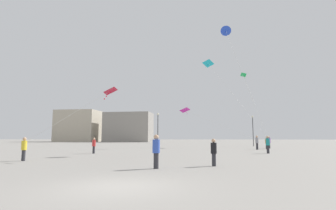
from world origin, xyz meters
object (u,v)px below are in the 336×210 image
object	(u,v)px
person_in_black	(214,151)
building_left_hall	(79,126)
kite_cyan_delta	(209,65)
kite_crimson_delta	(109,92)
kite_emerald_delta	(244,76)
lamppost_west	(158,124)
person_in_teal	(268,144)
person_in_red	(94,145)
person_in_blue	(156,150)
lamppost_east	(253,126)
kite_cobalt_diamond	(226,31)
person_in_grey	(257,142)
building_centre_hall	(129,127)
person_in_purple	(269,142)
person_in_yellow	(24,148)
kite_magenta_delta	(186,110)
person_in_orange	(267,143)

from	to	relation	value
person_in_black	building_left_hall	bearing A→B (deg)	102.52
kite_cyan_delta	kite_crimson_delta	bearing A→B (deg)	-111.11
kite_emerald_delta	lamppost_west	distance (m)	17.67
person_in_teal	kite_cyan_delta	size ratio (longest dim) A/B	0.14
person_in_red	person_in_blue	bearing A→B (deg)	-145.03
lamppost_east	lamppost_west	bearing A→B (deg)	-156.17
person_in_red	building_left_hall	xyz separation A→B (m)	(-29.34, 59.68, 4.43)
kite_cobalt_diamond	building_left_hall	size ratio (longest dim) A/B	0.96
person_in_grey	kite_crimson_delta	size ratio (longest dim) A/B	0.29
building_centre_hall	person_in_purple	bearing A→B (deg)	-53.67
person_in_black	lamppost_east	bearing A→B (deg)	56.00
person_in_purple	lamppost_west	bearing A→B (deg)	-95.36
person_in_black	lamppost_east	xyz separation A→B (m)	(9.53, 32.61, 2.79)
person_in_yellow	kite_emerald_delta	xyz separation A→B (m)	(21.09, 28.04, 11.38)
lamppost_east	kite_cobalt_diamond	bearing A→B (deg)	-109.86
person_in_black	kite_cyan_delta	distance (m)	30.27
person_in_black	kite_crimson_delta	xyz separation A→B (m)	(-7.69, 3.45, 4.29)
building_centre_hall	person_in_teal	bearing A→B (deg)	-62.46
person_in_blue	person_in_yellow	distance (m)	10.65
kite_crimson_delta	kite_cobalt_diamond	world-z (taller)	kite_cobalt_diamond
person_in_black	person_in_yellow	world-z (taller)	person_in_yellow
person_in_red	person_in_black	bearing A→B (deg)	-131.83
lamppost_west	kite_cobalt_diamond	bearing A→B (deg)	-49.92
person_in_blue	kite_emerald_delta	xyz separation A→B (m)	(11.02, 31.47, 11.30)
kite_crimson_delta	building_centre_hall	world-z (taller)	building_centre_hall
person_in_red	kite_magenta_delta	distance (m)	20.06
person_in_red	person_in_teal	bearing A→B (deg)	-83.62
person_in_black	kite_emerald_delta	bearing A→B (deg)	57.70
person_in_grey	kite_cobalt_diamond	distance (m)	15.13
person_in_blue	kite_crimson_delta	xyz separation A→B (m)	(-4.47, 4.95, 4.17)
kite_cobalt_diamond	lamppost_west	distance (m)	18.24
person_in_red	kite_magenta_delta	xyz separation A→B (m)	(8.91, 17.20, 5.21)
kite_crimson_delta	person_in_yellow	bearing A→B (deg)	-164.81
person_in_orange	lamppost_west	world-z (taller)	lamppost_west
person_in_blue	kite_cyan_delta	distance (m)	31.90
person_in_teal	person_in_grey	size ratio (longest dim) A/B	0.97
kite_cobalt_diamond	lamppost_east	distance (m)	22.46
kite_cyan_delta	person_in_red	bearing A→B (deg)	-127.13
building_left_hall	person_in_orange	bearing A→B (deg)	-44.10
person_in_red	person_in_purple	bearing A→B (deg)	-57.23
person_in_grey	kite_cyan_delta	size ratio (longest dim) A/B	0.14
person_in_yellow	building_left_hall	xyz separation A→B (m)	(-27.45, 67.98, 4.39)
kite_magenta_delta	person_in_red	bearing A→B (deg)	-117.38
person_in_blue	person_in_teal	world-z (taller)	person_in_blue
kite_cobalt_diamond	building_left_hall	distance (m)	71.47
kite_cobalt_diamond	lamppost_west	world-z (taller)	kite_cobalt_diamond
lamppost_west	kite_crimson_delta	bearing A→B (deg)	-92.04
building_left_hall	kite_cyan_delta	bearing A→B (deg)	-45.21
kite_crimson_delta	building_left_hall	bearing A→B (deg)	116.45
person_in_grey	lamppost_west	world-z (taller)	lamppost_west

